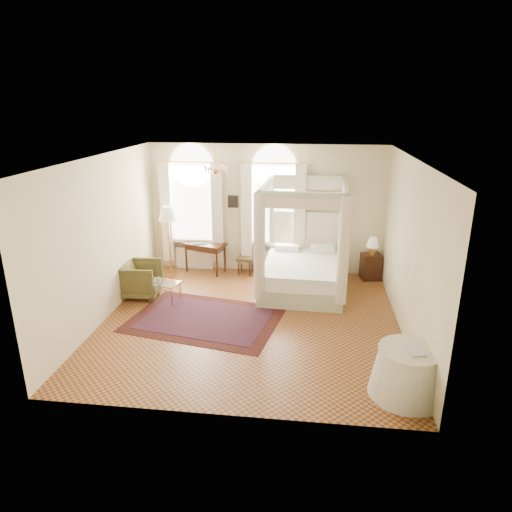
% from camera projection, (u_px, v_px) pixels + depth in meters
% --- Properties ---
extents(ground, '(6.00, 6.00, 0.00)m').
position_uv_depth(ground, '(251.00, 321.00, 9.39)').
color(ground, '#95592B').
rests_on(ground, ground).
extents(room_walls, '(6.00, 6.00, 6.00)m').
position_uv_depth(room_walls, '(250.00, 228.00, 8.75)').
color(room_walls, beige).
rests_on(room_walls, ground).
extents(window_left, '(1.62, 0.27, 3.29)m').
position_uv_depth(window_left, '(193.00, 215.00, 11.83)').
color(window_left, silver).
rests_on(window_left, room_walls).
extents(window_right, '(1.62, 0.27, 3.29)m').
position_uv_depth(window_right, '(273.00, 217.00, 11.58)').
color(window_right, silver).
rests_on(window_right, room_walls).
extents(chandelier, '(0.51, 0.45, 0.50)m').
position_uv_depth(chandelier, '(216.00, 170.00, 9.68)').
color(chandelier, '#C18640').
rests_on(chandelier, room_walls).
extents(wall_pictures, '(2.54, 0.03, 0.39)m').
position_uv_depth(wall_pictures, '(269.00, 201.00, 11.56)').
color(wall_pictures, black).
rests_on(wall_pictures, room_walls).
extents(canopy_bed, '(2.03, 2.46, 2.58)m').
position_uv_depth(canopy_bed, '(303.00, 267.00, 10.71)').
color(canopy_bed, '#B2B896').
rests_on(canopy_bed, ground).
extents(nightstand, '(0.53, 0.50, 0.66)m').
position_uv_depth(nightstand, '(371.00, 266.00, 11.51)').
color(nightstand, '#3B1D10').
rests_on(nightstand, ground).
extents(nightstand_lamp, '(0.30, 0.30, 0.45)m').
position_uv_depth(nightstand_lamp, '(373.00, 243.00, 11.25)').
color(nightstand_lamp, '#C18640').
rests_on(nightstand_lamp, nightstand).
extents(writing_desk, '(1.17, 0.86, 0.79)m').
position_uv_depth(writing_desk, '(205.00, 247.00, 11.89)').
color(writing_desk, '#3B1D10').
rests_on(writing_desk, ground).
extents(laptop, '(0.37, 0.32, 0.03)m').
position_uv_depth(laptop, '(199.00, 243.00, 11.81)').
color(laptop, black).
rests_on(laptop, writing_desk).
extents(stool, '(0.46, 0.46, 0.47)m').
position_uv_depth(stool, '(246.00, 260.00, 11.82)').
color(stool, '#44361D').
rests_on(stool, ground).
extents(armchair, '(0.95, 0.93, 0.81)m').
position_uv_depth(armchair, '(140.00, 279.00, 10.48)').
color(armchair, '#4D4721').
rests_on(armchair, ground).
extents(coffee_table, '(0.76, 0.61, 0.45)m').
position_uv_depth(coffee_table, '(164.00, 284.00, 10.19)').
color(coffee_table, white).
rests_on(coffee_table, ground).
extents(floor_lamp, '(0.47, 0.47, 1.83)m').
position_uv_depth(floor_lamp, '(168.00, 217.00, 11.29)').
color(floor_lamp, '#C18640').
rests_on(floor_lamp, ground).
extents(oriental_rug, '(3.34, 2.67, 0.01)m').
position_uv_depth(oriental_rug, '(205.00, 319.00, 9.45)').
color(oriental_rug, '#41150F').
rests_on(oriental_rug, ground).
extents(side_table, '(1.15, 1.15, 0.78)m').
position_uv_depth(side_table, '(408.00, 372.00, 6.92)').
color(side_table, beige).
rests_on(side_table, ground).
extents(book, '(0.26, 0.32, 0.03)m').
position_uv_depth(book, '(409.00, 352.00, 6.70)').
color(book, black).
rests_on(book, side_table).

